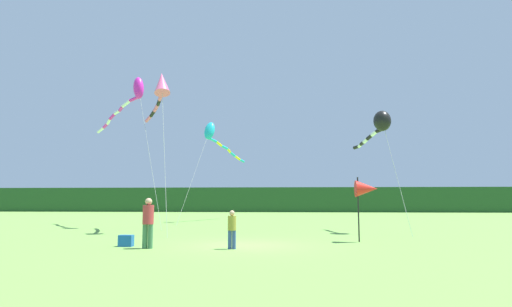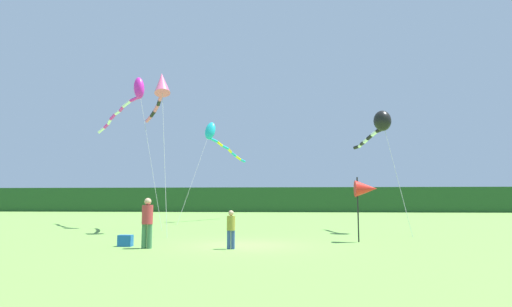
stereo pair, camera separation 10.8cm
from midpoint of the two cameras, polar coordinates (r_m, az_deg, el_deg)
name	(u,v)px [view 2 (the right image)]	position (r m, az deg, el deg)	size (l,w,h in m)	color
ground_plane	(243,245)	(16.20, -1.59, -12.48)	(120.00, 120.00, 0.00)	#6B9E42
distant_treeline	(278,200)	(61.04, 3.07, -6.34)	(108.00, 2.75, 3.54)	#234C23
person_adult	(147,220)	(15.55, -14.50, -8.84)	(0.39, 0.39, 1.79)	#3F724C
person_child	(231,227)	(14.92, -3.25, -10.08)	(0.30, 0.30, 1.35)	#334C8C
cooler_box	(125,241)	(16.50, -17.30, -11.35)	(0.51, 0.31, 0.42)	#1959B2
banner_flag_pole	(366,189)	(17.89, 14.99, -4.74)	(0.90, 0.70, 2.66)	black
kite_magenta	(133,96)	(28.71, -16.46, 7.58)	(7.12, 6.54, 9.70)	#B2B2B2
kite_rainbow	(161,88)	(23.76, -12.78, 8.82)	(3.47, 6.39, 8.80)	#B2B2B2
kite_black	(381,123)	(23.38, 16.84, 4.01)	(1.91, 5.00, 6.58)	#B2B2B2
kite_cyan	(215,136)	(34.24, -5.53, 2.37)	(3.66, 10.29, 8.07)	#B2B2B2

